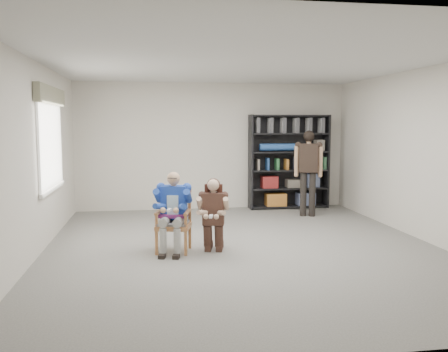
{
  "coord_description": "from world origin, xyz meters",
  "views": [
    {
      "loc": [
        -1.39,
        -6.98,
        1.89
      ],
      "look_at": [
        -0.2,
        0.6,
        1.05
      ],
      "focal_mm": 38.0,
      "sensor_mm": 36.0,
      "label": 1
    }
  ],
  "objects": [
    {
      "name": "armchair",
      "position": [
        -1.06,
        -0.05,
        0.46
      ],
      "size": [
        0.64,
        0.63,
        0.93
      ],
      "primitive_type": null,
      "rotation": [
        0.0,
        0.0,
        -0.23
      ],
      "color": "#AD6642",
      "rests_on": "floor"
    },
    {
      "name": "kneeling_woman",
      "position": [
        -0.48,
        -0.17,
        0.55
      ],
      "size": [
        0.62,
        0.83,
        1.1
      ],
      "primitive_type": null,
      "rotation": [
        0.0,
        0.0,
        -0.23
      ],
      "color": "#32221B",
      "rests_on": "floor"
    },
    {
      "name": "room_shell",
      "position": [
        0.0,
        0.0,
        1.4
      ],
      "size": [
        6.0,
        7.0,
        2.8
      ],
      "primitive_type": null,
      "color": "silver",
      "rests_on": "ground"
    },
    {
      "name": "bookshelf",
      "position": [
        1.7,
        3.28,
        1.05
      ],
      "size": [
        1.8,
        0.38,
        2.1
      ],
      "primitive_type": null,
      "color": "black",
      "rests_on": "floor"
    },
    {
      "name": "seated_man",
      "position": [
        -1.06,
        -0.05,
        0.6
      ],
      "size": [
        0.67,
        0.82,
        1.21
      ],
      "primitive_type": null,
      "rotation": [
        0.0,
        0.0,
        -0.23
      ],
      "color": "#1B4693",
      "rests_on": "floor"
    },
    {
      "name": "window_left",
      "position": [
        -2.95,
        1.0,
        1.63
      ],
      "size": [
        0.16,
        2.0,
        1.75
      ],
      "primitive_type": null,
      "color": "silver",
      "rests_on": "room_shell"
    },
    {
      "name": "standing_man",
      "position": [
        1.81,
        2.29,
        0.88
      ],
      "size": [
        0.61,
        0.46,
        1.76
      ],
      "primitive_type": null,
      "rotation": [
        0.0,
        0.0,
        -0.32
      ],
      "color": "black",
      "rests_on": "floor"
    },
    {
      "name": "floor",
      "position": [
        0.0,
        0.0,
        0.0
      ],
      "size": [
        6.0,
        7.0,
        0.01
      ],
      "primitive_type": "cube",
      "color": "#65635E",
      "rests_on": "ground"
    }
  ]
}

